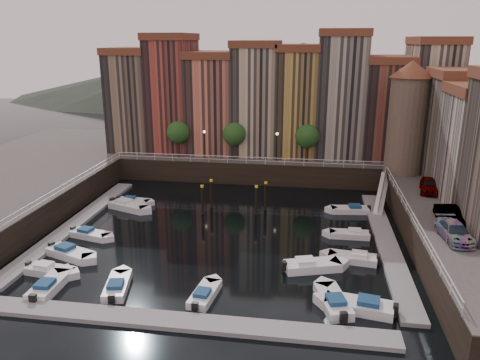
% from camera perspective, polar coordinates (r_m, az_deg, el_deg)
% --- Properties ---
extents(ground, '(200.00, 200.00, 0.00)m').
position_cam_1_polar(ground, '(49.23, -1.84, -6.13)').
color(ground, black).
rests_on(ground, ground).
extents(quay_far, '(80.00, 20.00, 3.00)m').
position_cam_1_polar(quay_far, '(73.22, 1.85, 2.84)').
color(quay_far, black).
rests_on(quay_far, ground).
extents(dock_left, '(2.00, 28.00, 0.35)m').
position_cam_1_polar(dock_left, '(53.51, -19.43, -5.01)').
color(dock_left, gray).
rests_on(dock_left, ground).
extents(dock_right, '(2.00, 28.00, 0.35)m').
position_cam_1_polar(dock_right, '(48.16, 17.41, -7.26)').
color(dock_right, gray).
rests_on(dock_right, ground).
extents(dock_near, '(30.00, 2.00, 0.35)m').
position_cam_1_polar(dock_near, '(34.52, -7.19, -16.78)').
color(dock_near, gray).
rests_on(dock_near, ground).
extents(mountains, '(145.00, 100.00, 18.00)m').
position_cam_1_polar(mountains, '(155.10, 6.34, 12.57)').
color(mountains, '#2D382D').
rests_on(mountains, ground).
extents(far_terrace, '(48.70, 10.30, 17.50)m').
position_cam_1_polar(far_terrace, '(68.73, 4.45, 9.90)').
color(far_terrace, '#7E6650').
rests_on(far_terrace, quay_far).
extents(corner_tower, '(5.20, 5.20, 13.80)m').
position_cam_1_polar(corner_tower, '(60.85, 19.75, 7.34)').
color(corner_tower, '#6B5B4C').
rests_on(corner_tower, quay_right).
extents(promenade_trees, '(21.20, 3.20, 5.20)m').
position_cam_1_polar(promenade_trees, '(64.74, -0.12, 5.60)').
color(promenade_trees, black).
rests_on(promenade_trees, quay_far).
extents(street_lamps, '(10.36, 0.36, 4.18)m').
position_cam_1_polar(street_lamps, '(63.86, 0.03, 4.81)').
color(street_lamps, black).
rests_on(street_lamps, quay_far).
extents(railings, '(36.08, 34.04, 0.52)m').
position_cam_1_polar(railings, '(52.46, -0.91, -0.26)').
color(railings, white).
rests_on(railings, ground).
extents(gangway, '(2.78, 8.32, 3.73)m').
position_cam_1_polar(gangway, '(57.88, 16.92, -1.29)').
color(gangway, white).
rests_on(gangway, ground).
extents(mooring_pilings, '(7.31, 2.77, 3.78)m').
position_cam_1_polar(mooring_pilings, '(53.78, -0.76, -2.22)').
color(mooring_pilings, black).
rests_on(mooring_pilings, ground).
extents(boat_left_0, '(4.57, 2.19, 1.03)m').
position_cam_1_polar(boat_left_0, '(43.59, -22.23, -10.16)').
color(boat_left_0, white).
rests_on(boat_left_0, ground).
extents(boat_left_1, '(5.10, 3.32, 1.15)m').
position_cam_1_polar(boat_left_1, '(46.10, -20.07, -8.35)').
color(boat_left_1, white).
rests_on(boat_left_1, ground).
extents(boat_left_2, '(4.53, 2.52, 1.01)m').
position_cam_1_polar(boat_left_2, '(49.75, -17.86, -6.31)').
color(boat_left_2, white).
rests_on(boat_left_2, ground).
extents(boat_left_3, '(5.29, 3.45, 1.19)m').
position_cam_1_polar(boat_left_3, '(56.46, -13.48, -3.10)').
color(boat_left_3, white).
rests_on(boat_left_3, ground).
extents(boat_left_4, '(4.19, 1.72, 0.95)m').
position_cam_1_polar(boat_left_4, '(58.18, -12.91, -2.55)').
color(boat_left_4, white).
rests_on(boat_left_4, ground).
extents(boat_right_0, '(5.36, 2.76, 1.20)m').
position_cam_1_polar(boat_right_0, '(36.64, 14.48, -14.63)').
color(boat_right_0, white).
rests_on(boat_right_0, ground).
extents(boat_right_1, '(4.63, 2.19, 1.04)m').
position_cam_1_polar(boat_right_1, '(43.73, 13.70, -9.22)').
color(boat_right_1, white).
rests_on(boat_right_1, ground).
extents(boat_right_3, '(4.20, 1.57, 0.96)m').
position_cam_1_polar(boat_right_3, '(48.70, 13.31, -6.45)').
color(boat_right_3, white).
rests_on(boat_right_3, ground).
extents(boat_right_4, '(4.55, 2.11, 1.02)m').
position_cam_1_polar(boat_right_4, '(55.41, 13.34, -3.54)').
color(boat_right_4, white).
rests_on(boat_right_4, ground).
extents(boat_near_0, '(1.85, 4.86, 1.11)m').
position_cam_1_polar(boat_near_0, '(41.04, -22.27, -11.86)').
color(boat_near_0, white).
rests_on(boat_near_0, ground).
extents(boat_near_1, '(2.57, 4.76, 1.06)m').
position_cam_1_polar(boat_near_1, '(39.31, -14.75, -12.42)').
color(boat_near_1, white).
rests_on(boat_near_1, ground).
extents(boat_near_2, '(2.03, 4.39, 0.99)m').
position_cam_1_polar(boat_near_2, '(37.15, -4.37, -13.75)').
color(boat_near_2, white).
rests_on(boat_near_2, ground).
extents(boat_near_3, '(2.95, 5.11, 1.14)m').
position_cam_1_polar(boat_near_3, '(36.75, 11.32, -14.34)').
color(boat_near_3, white).
rests_on(boat_near_3, ground).
extents(car_a, '(2.61, 4.84, 1.56)m').
position_cam_1_polar(car_a, '(55.13, 22.05, -0.68)').
color(car_a, gray).
rests_on(car_a, quay_right).
extents(car_b, '(2.28, 4.81, 1.52)m').
position_cam_1_polar(car_b, '(46.60, 24.39, -4.09)').
color(car_b, gray).
rests_on(car_b, quay_right).
extents(car_c, '(2.50, 5.15, 1.45)m').
position_cam_1_polar(car_c, '(43.09, 24.67, -5.85)').
color(car_c, gray).
rests_on(car_c, quay_right).
extents(boat_extra_940, '(5.24, 3.21, 1.18)m').
position_cam_1_polar(boat_extra_940, '(41.54, 8.65, -10.30)').
color(boat_extra_940, white).
rests_on(boat_extra_940, ground).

